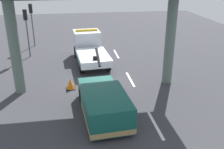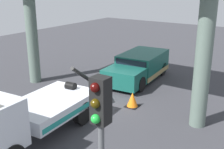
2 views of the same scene
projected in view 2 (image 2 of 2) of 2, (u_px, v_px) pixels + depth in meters
The scene contains 7 objects.
ground_plane at pixel (92, 106), 14.41m from camera, with size 60.00×40.00×0.10m, color #38383D.
lane_stripe_west at pixel (116, 68), 20.48m from camera, with size 2.60×0.16×0.01m, color silver.
lane_stripe_mid at pixel (55, 94), 15.76m from camera, with size 2.60×0.16×0.01m, color silver.
tow_truck_white at pixel (14, 117), 10.40m from camera, with size 7.33×2.83×2.46m.
towed_van_green at pixel (139, 67), 17.90m from camera, with size 5.35×2.56×1.58m.
traffic_light_near at pixel (101, 135), 5.45m from camera, with size 0.39×0.32×4.23m.
traffic_cone_orange at pixel (132, 100), 14.08m from camera, with size 0.61×0.61×0.73m.
Camera 2 is at (10.40, 8.26, 5.84)m, focal length 46.65 mm.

